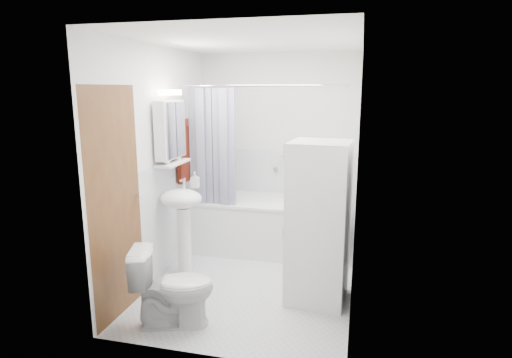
% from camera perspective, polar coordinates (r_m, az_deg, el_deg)
% --- Properties ---
extents(floor, '(2.60, 2.60, 0.00)m').
position_cam_1_polar(floor, '(4.58, -0.44, -13.50)').
color(floor, silver).
rests_on(floor, ground).
extents(room_walls, '(2.60, 2.60, 2.60)m').
position_cam_1_polar(room_walls, '(4.16, -0.47, 5.32)').
color(room_walls, white).
rests_on(room_walls, ground).
extents(wainscot, '(1.98, 2.58, 2.58)m').
position_cam_1_polar(wainscot, '(4.62, 0.44, -5.24)').
color(wainscot, white).
rests_on(wainscot, ground).
extents(door, '(0.05, 2.00, 2.00)m').
position_cam_1_polar(door, '(4.09, -15.43, -2.16)').
color(door, brown).
rests_on(door, ground).
extents(bathtub, '(1.69, 0.80, 0.64)m').
position_cam_1_polar(bathtub, '(5.29, 1.35, -5.78)').
color(bathtub, white).
rests_on(bathtub, ground).
extents(tub_spout, '(0.04, 0.12, 0.04)m').
position_cam_1_polar(tub_spout, '(5.42, 4.20, 1.24)').
color(tub_spout, silver).
rests_on(tub_spout, room_walls).
extents(curtain_rod, '(1.87, 0.02, 0.02)m').
position_cam_1_polar(curtain_rod, '(4.71, 0.54, 12.36)').
color(curtain_rod, silver).
rests_on(curtain_rod, room_walls).
extents(shower_curtain, '(0.55, 0.02, 1.45)m').
position_cam_1_polar(shower_curtain, '(4.92, -5.84, 3.52)').
color(shower_curtain, '#121440').
rests_on(shower_curtain, curtain_rod).
extents(sink, '(0.44, 0.37, 1.04)m').
position_cam_1_polar(sink, '(4.54, -9.81, -4.39)').
color(sink, white).
rests_on(sink, ground).
extents(medicine_cabinet, '(0.13, 0.50, 0.71)m').
position_cam_1_polar(medicine_cabinet, '(4.55, -11.35, 6.66)').
color(medicine_cabinet, white).
rests_on(medicine_cabinet, room_walls).
extents(shelf, '(0.18, 0.54, 0.02)m').
position_cam_1_polar(shelf, '(4.59, -11.00, 2.11)').
color(shelf, silver).
rests_on(shelf, room_walls).
extents(shower_caddy, '(0.22, 0.06, 0.02)m').
position_cam_1_polar(shower_caddy, '(5.37, 4.74, 3.17)').
color(shower_caddy, silver).
rests_on(shower_caddy, room_walls).
extents(towel, '(0.07, 0.30, 0.74)m').
position_cam_1_polar(towel, '(4.97, -9.59, 3.89)').
color(towel, '#4E180D').
rests_on(towel, room_walls).
extents(washer_dryer, '(0.58, 0.57, 1.51)m').
position_cam_1_polar(washer_dryer, '(4.00, 8.30, -5.79)').
color(washer_dryer, white).
rests_on(washer_dryer, ground).
extents(toilet, '(0.76, 0.57, 0.67)m').
position_cam_1_polar(toilet, '(3.76, -11.00, -14.00)').
color(toilet, white).
rests_on(toilet, ground).
extents(soap_pump, '(0.08, 0.17, 0.08)m').
position_cam_1_polar(soap_pump, '(4.70, -8.12, -0.66)').
color(soap_pump, gray).
rests_on(soap_pump, sink).
extents(shelf_bottle, '(0.07, 0.18, 0.07)m').
position_cam_1_polar(shelf_bottle, '(4.45, -11.82, 2.39)').
color(shelf_bottle, gray).
rests_on(shelf_bottle, shelf).
extents(shelf_cup, '(0.10, 0.09, 0.10)m').
position_cam_1_polar(shelf_cup, '(4.69, -10.42, 3.12)').
color(shelf_cup, gray).
rests_on(shelf_cup, shelf).
extents(shampoo_a, '(0.13, 0.17, 0.13)m').
position_cam_1_polar(shampoo_a, '(5.34, 6.47, 3.90)').
color(shampoo_a, gray).
rests_on(shampoo_a, shower_caddy).
extents(shampoo_b, '(0.08, 0.21, 0.08)m').
position_cam_1_polar(shampoo_b, '(5.33, 7.74, 3.58)').
color(shampoo_b, navy).
rests_on(shampoo_b, shower_caddy).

